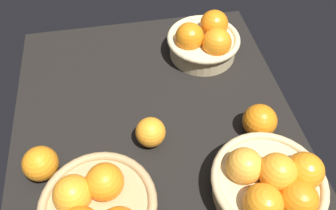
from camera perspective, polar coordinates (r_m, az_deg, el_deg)
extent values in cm
cube|color=black|center=(87.07, -2.18, -3.34)|extent=(84.00, 72.00, 3.00)
cylinder|color=#D3BC8C|center=(101.70, 5.97, 9.97)|extent=(19.70, 19.70, 5.91)
torus|color=#D3BC8C|center=(99.81, 6.11, 11.26)|extent=(21.48, 21.48, 1.78)
sphere|color=orange|center=(97.36, 3.69, 11.53)|extent=(8.37, 8.37, 8.37)
sphere|color=orange|center=(101.69, 7.88, 13.53)|extent=(8.37, 8.37, 8.37)
sphere|color=orange|center=(96.43, 8.36, 10.50)|extent=(8.37, 8.37, 8.37)
cylinder|color=tan|center=(72.40, -11.56, -17.20)|extent=(21.73, 21.73, 5.95)
torus|color=tan|center=(69.70, -11.96, -16.28)|extent=(23.63, 23.63, 1.91)
sphere|color=orange|center=(69.21, -10.79, -12.81)|extent=(7.79, 7.79, 7.79)
sphere|color=orange|center=(69.68, -15.99, -14.46)|extent=(7.79, 7.79, 7.79)
cylinder|color=tan|center=(75.95, 16.38, -13.35)|extent=(22.25, 22.25, 5.99)
torus|color=tan|center=(73.36, 16.91, -12.31)|extent=(24.08, 24.08, 1.82)
sphere|color=orange|center=(68.70, 15.95, -15.90)|extent=(7.80, 7.80, 7.80)
sphere|color=orange|center=(71.66, 18.15, -10.82)|extent=(7.80, 7.80, 7.80)
sphere|color=orange|center=(71.87, 21.37, -14.76)|extent=(7.80, 7.80, 7.80)
sphere|color=#F49E33|center=(71.62, 12.92, -10.13)|extent=(7.80, 7.80, 7.80)
sphere|color=orange|center=(74.88, 22.34, -10.34)|extent=(7.80, 7.80, 7.80)
sphere|color=orange|center=(79.45, -3.01, -4.68)|extent=(7.29, 7.29, 7.29)
sphere|color=orange|center=(79.68, -20.99, -9.35)|extent=(7.91, 7.91, 7.91)
sphere|color=orange|center=(83.63, 15.41, -2.65)|extent=(8.33, 8.33, 8.33)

